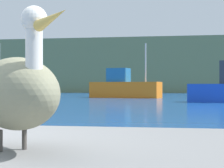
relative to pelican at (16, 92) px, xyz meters
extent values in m
cube|color=#6B7A51|center=(-1.39, 65.77, 3.30)|extent=(140.00, 14.36, 8.66)
ellipsoid|color=gray|center=(-0.01, 0.01, -0.01)|extent=(0.92, 0.97, 0.43)
cylinder|color=white|center=(0.20, -0.23, 0.20)|extent=(0.09, 0.09, 0.29)
sphere|color=white|center=(0.20, -0.23, 0.38)|extent=(0.14, 0.14, 0.14)
cone|color=gold|center=(0.35, -0.41, 0.35)|extent=(0.26, 0.29, 0.09)
cylinder|color=#4C4742|center=(0.02, 0.09, -0.29)|extent=(0.03, 0.03, 0.13)
cylinder|color=#4C4742|center=(-0.09, 0.00, -0.29)|extent=(0.03, 0.03, 0.13)
cube|color=orange|center=(-3.77, 33.53, -0.31)|extent=(6.64, 3.27, 1.43)
cube|color=#1E6099|center=(-4.43, 33.68, 1.03)|extent=(2.13, 1.89, 1.25)
cylinder|color=#B2B2B2|center=(-1.91, 33.10, 2.12)|extent=(0.12, 0.12, 3.43)
camera|label=1|loc=(0.94, -2.21, 0.03)|focal=63.87mm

